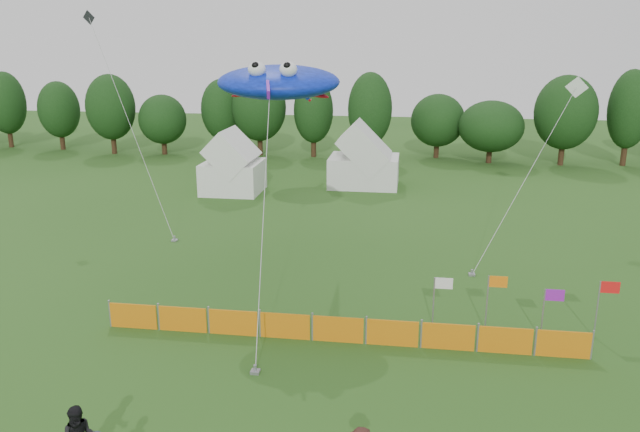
# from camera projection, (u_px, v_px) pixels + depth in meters

# --- Properties ---
(treeline) EXTENTS (104.57, 8.78, 8.36)m
(treeline) POSITION_uv_depth(u_px,v_px,m) (399.00, 115.00, 57.74)
(treeline) COLOR #382314
(treeline) RESTS_ON ground
(tent_left) EXTENTS (4.21, 4.21, 3.72)m
(tent_left) POSITION_uv_depth(u_px,v_px,m) (233.00, 167.00, 45.73)
(tent_left) COLOR white
(tent_left) RESTS_ON ground
(tent_right) EXTENTS (5.33, 4.27, 3.76)m
(tent_right) POSITION_uv_depth(u_px,v_px,m) (364.00, 162.00, 47.72)
(tent_right) COLOR silver
(tent_right) RESTS_ON ground
(barrier_fence) EXTENTS (17.90, 0.06, 1.00)m
(barrier_fence) POSITION_uv_depth(u_px,v_px,m) (338.00, 329.00, 23.04)
(barrier_fence) COLOR orange
(barrier_fence) RESTS_ON ground
(flag_row) EXTENTS (6.73, 0.65, 2.26)m
(flag_row) POSITION_uv_depth(u_px,v_px,m) (520.00, 298.00, 23.53)
(flag_row) COLOR gray
(flag_row) RESTS_ON ground
(stingray_kite) EXTENTS (5.63, 15.11, 10.06)m
(stingray_kite) POSITION_uv_depth(u_px,v_px,m) (281.00, 82.00, 26.65)
(stingray_kite) COLOR #102FEC
(stingray_kite) RESTS_ON ground
(small_kite_white) EXTENTS (6.85, 9.53, 8.88)m
(small_kite_white) POSITION_uv_depth(u_px,v_px,m) (550.00, 135.00, 33.80)
(small_kite_white) COLOR white
(small_kite_white) RESTS_ON ground
(small_kite_dark) EXTENTS (7.35, 5.77, 12.61)m
(small_kite_dark) POSITION_uv_depth(u_px,v_px,m) (123.00, 106.00, 36.55)
(small_kite_dark) COLOR black
(small_kite_dark) RESTS_ON ground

